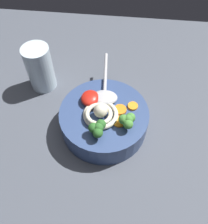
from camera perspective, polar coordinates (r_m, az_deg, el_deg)
name	(u,v)px	position (r cm, az deg, el deg)	size (l,w,h in cm)	color
table_slab	(108,139)	(58.87, 0.84, -6.34)	(99.97, 99.97, 3.08)	#474C56
soup_bowl	(104,119)	(56.22, 0.00, -1.77)	(20.30, 20.30, 6.08)	#334775
noodle_pile	(100,114)	(52.24, -0.91, -0.37)	(8.60, 8.44, 3.46)	beige
soup_spoon	(105,93)	(56.27, 0.16, 4.54)	(17.42, 6.33, 1.60)	#B7B7BC
chili_sauce_dollop	(90,98)	(55.02, -3.32, 3.30)	(4.65, 4.19, 2.09)	red
broccoli_floret_left	(128,120)	(50.35, 5.62, -1.86)	(4.14, 3.56, 3.27)	#7A9E60
broccoli_floret_far	(98,128)	(48.96, -1.52, -3.89)	(4.17, 3.59, 3.30)	#7A9E60
carrot_slice_near_spoon	(133,106)	(54.89, 6.85, 1.41)	(2.32, 2.32, 0.53)	orange
carrot_slice_beside_noodles	(120,110)	(53.84, 3.86, 0.51)	(2.79, 2.79, 0.72)	orange
carrot_slice_right	(119,120)	(52.41, 3.60, -1.84)	(2.85, 2.85, 0.49)	orange
drinking_glass	(40,68)	(65.12, -14.97, 10.02)	(6.86, 6.86, 12.44)	silver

